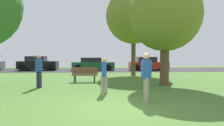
{
  "coord_description": "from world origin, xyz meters",
  "views": [
    {
      "loc": [
        -0.54,
        -6.89,
        1.8
      ],
      "look_at": [
        0.0,
        2.19,
        1.37
      ],
      "focal_mm": 34.24,
      "sensor_mm": 36.0,
      "label": 1
    }
  ],
  "objects_px": {
    "person_thrower": "(146,75)",
    "parked_car_green": "(93,64)",
    "parked_car_red": "(148,64)",
    "park_bench": "(85,75)",
    "person_bystander": "(39,69)",
    "parked_car_black": "(38,64)",
    "maple_tree_near": "(134,16)",
    "birch_tree_lone": "(165,15)",
    "person_walking": "(104,74)"
  },
  "relations": [
    {
      "from": "birch_tree_lone",
      "to": "person_thrower",
      "type": "distance_m",
      "value": 5.4
    },
    {
      "from": "person_bystander",
      "to": "parked_car_black",
      "type": "distance_m",
      "value": 12.35
    },
    {
      "from": "birch_tree_lone",
      "to": "park_bench",
      "type": "relative_size",
      "value": 3.71
    },
    {
      "from": "parked_car_red",
      "to": "park_bench",
      "type": "distance_m",
      "value": 11.04
    },
    {
      "from": "birch_tree_lone",
      "to": "park_bench",
      "type": "height_order",
      "value": "birch_tree_lone"
    },
    {
      "from": "person_bystander",
      "to": "park_bench",
      "type": "height_order",
      "value": "person_bystander"
    },
    {
      "from": "birch_tree_lone",
      "to": "parked_car_green",
      "type": "relative_size",
      "value": 1.34
    },
    {
      "from": "maple_tree_near",
      "to": "parked_car_red",
      "type": "xyz_separation_m",
      "value": [
        2.33,
        4.72,
        -4.22
      ]
    },
    {
      "from": "maple_tree_near",
      "to": "parked_car_black",
      "type": "height_order",
      "value": "maple_tree_near"
    },
    {
      "from": "maple_tree_near",
      "to": "person_bystander",
      "type": "relative_size",
      "value": 4.16
    },
    {
      "from": "parked_car_black",
      "to": "parked_car_green",
      "type": "bearing_deg",
      "value": -3.0
    },
    {
      "from": "maple_tree_near",
      "to": "person_walking",
      "type": "height_order",
      "value": "maple_tree_near"
    },
    {
      "from": "person_bystander",
      "to": "park_bench",
      "type": "xyz_separation_m",
      "value": [
        2.22,
        2.06,
        -0.5
      ]
    },
    {
      "from": "birch_tree_lone",
      "to": "person_bystander",
      "type": "bearing_deg",
      "value": -175.54
    },
    {
      "from": "parked_car_red",
      "to": "parked_car_green",
      "type": "bearing_deg",
      "value": 177.1
    },
    {
      "from": "person_walking",
      "to": "parked_car_green",
      "type": "bearing_deg",
      "value": 5.23
    },
    {
      "from": "person_bystander",
      "to": "parked_car_green",
      "type": "bearing_deg",
      "value": 5.51
    },
    {
      "from": "person_walking",
      "to": "parked_car_black",
      "type": "relative_size",
      "value": 0.4
    },
    {
      "from": "person_thrower",
      "to": "parked_car_red",
      "type": "height_order",
      "value": "person_thrower"
    },
    {
      "from": "person_walking",
      "to": "parked_car_black",
      "type": "distance_m",
      "value": 15.22
    },
    {
      "from": "person_bystander",
      "to": "parked_car_black",
      "type": "xyz_separation_m",
      "value": [
        -3.41,
        11.87,
        -0.28
      ]
    },
    {
      "from": "maple_tree_near",
      "to": "person_walking",
      "type": "relative_size",
      "value": 4.53
    },
    {
      "from": "maple_tree_near",
      "to": "parked_car_red",
      "type": "relative_size",
      "value": 1.76
    },
    {
      "from": "parked_car_red",
      "to": "person_bystander",
      "type": "bearing_deg",
      "value": -126.43
    },
    {
      "from": "person_thrower",
      "to": "parked_car_black",
      "type": "relative_size",
      "value": 0.45
    },
    {
      "from": "park_bench",
      "to": "birch_tree_lone",
      "type": "bearing_deg",
      "value": 161.44
    },
    {
      "from": "parked_car_green",
      "to": "person_thrower",
      "type": "bearing_deg",
      "value": -81.07
    },
    {
      "from": "parked_car_green",
      "to": "maple_tree_near",
      "type": "bearing_deg",
      "value": -54.84
    },
    {
      "from": "person_thrower",
      "to": "parked_car_green",
      "type": "bearing_deg",
      "value": -89.7
    },
    {
      "from": "person_bystander",
      "to": "person_walking",
      "type": "relative_size",
      "value": 1.09
    },
    {
      "from": "maple_tree_near",
      "to": "birch_tree_lone",
      "type": "height_order",
      "value": "maple_tree_near"
    },
    {
      "from": "person_thrower",
      "to": "parked_car_black",
      "type": "height_order",
      "value": "person_thrower"
    },
    {
      "from": "parked_car_green",
      "to": "parked_car_black",
      "type": "bearing_deg",
      "value": 177.0
    },
    {
      "from": "person_bystander",
      "to": "parked_car_black",
      "type": "bearing_deg",
      "value": 33.5
    },
    {
      "from": "person_thrower",
      "to": "parked_car_black",
      "type": "bearing_deg",
      "value": -70.58
    },
    {
      "from": "parked_car_black",
      "to": "parked_car_red",
      "type": "distance_m",
      "value": 11.74
    },
    {
      "from": "person_walking",
      "to": "birch_tree_lone",
      "type": "bearing_deg",
      "value": -54.88
    },
    {
      "from": "person_bystander",
      "to": "person_walking",
      "type": "bearing_deg",
      "value": -100.43
    },
    {
      "from": "maple_tree_near",
      "to": "person_thrower",
      "type": "height_order",
      "value": "maple_tree_near"
    },
    {
      "from": "person_bystander",
      "to": "parked_car_red",
      "type": "bearing_deg",
      "value": -18.95
    },
    {
      "from": "birch_tree_lone",
      "to": "person_thrower",
      "type": "relative_size",
      "value": 3.3
    },
    {
      "from": "person_walking",
      "to": "parked_car_red",
      "type": "height_order",
      "value": "person_walking"
    },
    {
      "from": "person_thrower",
      "to": "parked_car_red",
      "type": "xyz_separation_m",
      "value": [
        3.48,
        14.87,
        -0.36
      ]
    },
    {
      "from": "maple_tree_near",
      "to": "parked_car_green",
      "type": "height_order",
      "value": "maple_tree_near"
    },
    {
      "from": "birch_tree_lone",
      "to": "person_bystander",
      "type": "distance_m",
      "value": 7.41
    },
    {
      "from": "parked_car_black",
      "to": "park_bench",
      "type": "relative_size",
      "value": 2.5
    },
    {
      "from": "maple_tree_near",
      "to": "parked_car_green",
      "type": "relative_size",
      "value": 1.63
    },
    {
      "from": "maple_tree_near",
      "to": "parked_car_black",
      "type": "bearing_deg",
      "value": 150.45
    },
    {
      "from": "person_bystander",
      "to": "parked_car_green",
      "type": "relative_size",
      "value": 0.39
    },
    {
      "from": "maple_tree_near",
      "to": "birch_tree_lone",
      "type": "bearing_deg",
      "value": -82.47
    }
  ]
}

